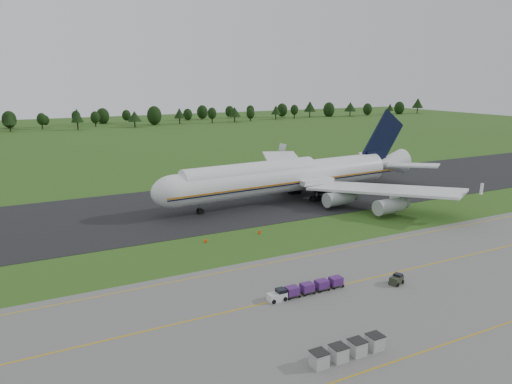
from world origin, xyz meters
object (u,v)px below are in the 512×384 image
aircraft (291,176)px  edge_markers (233,237)px  uld_row (348,350)px  utility_cart (396,280)px  baggage_train (305,289)px

aircraft → edge_markers: aircraft is taller
aircraft → uld_row: bearing=-116.4°
aircraft → utility_cart: (-12.51, -48.92, -5.17)m
utility_cart → uld_row: 21.31m
aircraft → baggage_train: bearing=-119.2°
utility_cart → edge_markers: (-11.55, 29.28, -0.33)m
aircraft → uld_row: (-30.21, -60.78, -4.90)m
aircraft → baggage_train: (-25.60, -45.72, -4.97)m
uld_row → aircraft: bearing=63.6°
aircraft → uld_row: size_ratio=8.14×
uld_row → edge_markers: 41.60m
uld_row → edge_markers: bearing=81.5°
utility_cart → uld_row: (-17.70, -11.86, 0.28)m
baggage_train → utility_cart: (13.09, -3.20, -0.21)m
baggage_train → aircraft: bearing=60.8°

